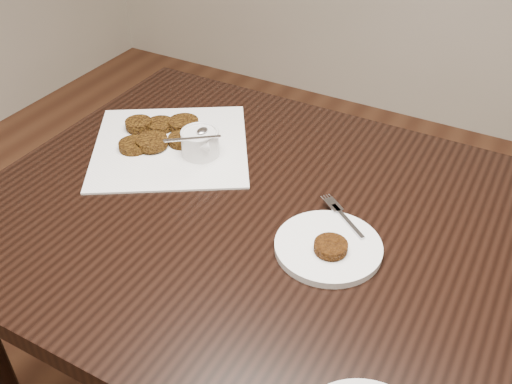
% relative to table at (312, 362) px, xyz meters
% --- Properties ---
extents(table, '(1.33, 0.86, 0.75)m').
position_rel_table_xyz_m(table, '(0.00, 0.00, 0.00)').
color(table, black).
rests_on(table, floor).
extents(napkin, '(0.46, 0.46, 0.00)m').
position_rel_table_xyz_m(napkin, '(-0.41, 0.10, 0.38)').
color(napkin, white).
rests_on(napkin, table).
extents(sauce_ramekin, '(0.14, 0.14, 0.11)m').
position_rel_table_xyz_m(sauce_ramekin, '(-0.33, 0.11, 0.44)').
color(sauce_ramekin, white).
rests_on(sauce_ramekin, napkin).
extents(patty_cluster, '(0.30, 0.30, 0.02)m').
position_rel_table_xyz_m(patty_cluster, '(-0.45, 0.12, 0.39)').
color(patty_cluster, '#5B390C').
rests_on(patty_cluster, napkin).
extents(plate_with_patty, '(0.26, 0.26, 0.03)m').
position_rel_table_xyz_m(plate_with_patty, '(0.02, -0.04, 0.39)').
color(plate_with_patty, white).
rests_on(plate_with_patty, table).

